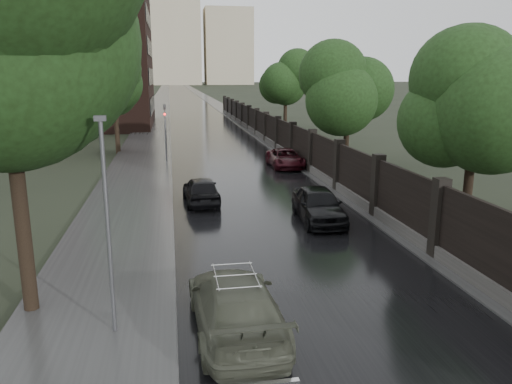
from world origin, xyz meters
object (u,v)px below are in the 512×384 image
object	(u,v)px
tree_right_c	(286,85)
hatchback_left	(201,190)
tree_right_b	(348,90)
traffic_light	(165,128)
tree_left_near	(3,53)
car_right_far	(285,158)
volga_sedan	(236,305)
tree_right_a	(477,102)
tree_left_far	(114,84)
lamp_post	(108,227)
car_right_near	(318,205)

from	to	relation	value
tree_right_c	hatchback_left	xyz separation A→B (m)	(-10.15, -26.51, -4.29)
tree_right_b	traffic_light	bearing A→B (deg)	165.76
tree_left_near	car_right_far	world-z (taller)	tree_left_near
volga_sedan	tree_left_near	bearing A→B (deg)	-21.53
tree_left_near	volga_sedan	xyz separation A→B (m)	(4.99, -1.81, -5.72)
car_right_far	tree_right_a	bearing A→B (deg)	-73.68
tree_left_near	tree_left_far	bearing A→B (deg)	90.85
tree_left_near	lamp_post	size ratio (longest dim) A/B	1.79
tree_right_c	car_right_near	world-z (taller)	tree_right_c
lamp_post	tree_left_far	bearing A→B (deg)	95.21
traffic_light	volga_sedan	xyz separation A→B (m)	(1.69, -23.81, -1.70)
tree_right_c	tree_right_b	bearing A→B (deg)	-90.00
tree_left_far	hatchback_left	world-z (taller)	tree_left_far
volga_sedan	car_right_far	world-z (taller)	volga_sedan
tree_left_far	car_right_far	world-z (taller)	tree_left_far
tree_left_far	tree_right_b	world-z (taller)	tree_left_far
tree_right_b	volga_sedan	bearing A→B (deg)	-115.91
tree_right_a	lamp_post	xyz separation A→B (m)	(-12.90, -6.50, -2.28)
tree_left_near	tree_right_a	xyz separation A→B (m)	(15.10, 5.00, -1.47)
traffic_light	tree_left_near	bearing A→B (deg)	-98.53
hatchback_left	traffic_light	bearing A→B (deg)	-84.53
lamp_post	traffic_light	size ratio (longest dim) A/B	1.28
tree_right_a	traffic_light	xyz separation A→B (m)	(-11.80, 16.99, -2.55)
tree_right_a	tree_right_c	bearing A→B (deg)	90.00
volga_sedan	car_right_far	distance (m)	21.71
traffic_light	hatchback_left	world-z (taller)	traffic_light
tree_right_a	traffic_light	bearing A→B (deg)	124.77
tree_left_near	volga_sedan	world-z (taller)	tree_left_near
tree_left_near	hatchback_left	distance (m)	12.95
tree_right_b	car_right_far	distance (m)	5.98
tree_left_near	tree_left_far	xyz separation A→B (m)	(-0.40, 27.00, -1.18)
tree_right_a	tree_right_b	xyz separation A→B (m)	(0.00, 14.00, 0.00)
tree_right_b	tree_right_a	bearing A→B (deg)	-90.00
volga_sedan	car_right_near	xyz separation A→B (m)	(4.56, 8.55, 0.02)
tree_left_far	tree_right_a	size ratio (longest dim) A/B	1.05
car_right_near	car_right_far	bearing A→B (deg)	85.75
tree_right_a	tree_right_c	world-z (taller)	same
tree_right_b	car_right_far	size ratio (longest dim) A/B	1.62
volga_sedan	hatchback_left	distance (m)	12.30
lamp_post	tree_right_c	bearing A→B (deg)	71.48
tree_right_a	car_right_near	bearing A→B (deg)	162.64
tree_right_a	volga_sedan	bearing A→B (deg)	-146.04
tree_right_b	tree_right_c	distance (m)	18.00
volga_sedan	car_right_far	xyz separation A→B (m)	(6.01, 20.86, -0.10)
tree_right_a	volga_sedan	distance (m)	12.91
tree_left_near	traffic_light	xyz separation A→B (m)	(3.30, 21.99, -4.02)
tree_left_far	car_right_near	world-z (taller)	tree_left_far
tree_right_b	tree_right_c	world-z (taller)	same
lamp_post	volga_sedan	distance (m)	3.43
tree_left_far	car_right_far	xyz separation A→B (m)	(11.40, -7.95, -4.64)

